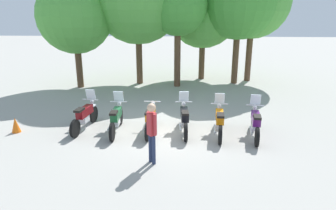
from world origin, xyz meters
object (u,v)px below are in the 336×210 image
tree_0 (75,16)px  motorcycle_2 (150,118)px  tree_3 (203,12)px  tree_4 (239,0)px  motorcycle_4 (219,121)px  tree_5 (253,1)px  traffic_cone (16,125)px  person_0 (152,128)px  motorcycle_3 (184,118)px  motorcycle_0 (85,116)px  motorcycle_1 (116,118)px  tree_2 (178,6)px  motorcycle_5 (255,122)px

tree_0 → motorcycle_2: bearing=-53.8°
tree_3 → tree_4: size_ratio=0.90×
motorcycle_4 → tree_5: size_ratio=0.32×
tree_0 → traffic_cone: 7.64m
person_0 → motorcycle_3: bearing=30.5°
tree_5 → person_0: bearing=-113.7°
motorcycle_0 → motorcycle_1: 1.24m
motorcycle_2 → person_0: bearing=-171.0°
tree_2 → tree_4: (3.40, 0.93, 0.32)m
motorcycle_5 → tree_5: 9.90m
person_0 → tree_2: tree_2 is taller
tree_3 → tree_0: bearing=-159.8°
motorcycle_4 → traffic_cone: bearing=95.1°
tree_2 → motorcycle_2: bearing=-96.6°
motorcycle_1 → tree_5: bearing=-37.6°
traffic_cone → motorcycle_1: bearing=3.8°
motorcycle_1 → tree_0: (-3.47, 6.49, 3.38)m
motorcycle_2 → tree_3: 9.94m
tree_2 → tree_5: tree_5 is taller
motorcycle_1 → motorcycle_3: same height
motorcycle_2 → tree_4: bearing=-26.3°
tree_4 → motorcycle_0: bearing=-130.7°
motorcycle_1 → person_0: person_0 is taller
motorcycle_5 → tree_0: 11.23m
tree_4 → motorcycle_1: bearing=-124.3°
motorcycle_0 → tree_0: size_ratio=0.37×
motorcycle_3 → motorcycle_5: size_ratio=1.00×
person_0 → tree_2: size_ratio=0.30×
motorcycle_2 → motorcycle_3: (1.22, 0.03, 0.01)m
tree_4 → tree_5: (0.92, 0.73, -0.03)m
motorcycle_0 → motorcycle_4: size_ratio=1.00×
traffic_cone → person_0: bearing=-21.7°
tree_0 → tree_4: (8.89, 1.46, 0.83)m
tree_3 → tree_5: 2.91m
motorcycle_0 → traffic_cone: motorcycle_0 is taller
motorcycle_1 → traffic_cone: bearing=92.3°
motorcycle_3 → motorcycle_0: bearing=84.8°
motorcycle_4 → traffic_cone: motorcycle_4 is taller
motorcycle_5 → tree_4: bearing=3.9°
motorcycle_1 → tree_0: 8.10m
motorcycle_4 → tree_3: 9.81m
motorcycle_2 → tree_5: 10.85m
motorcycle_2 → tree_0: size_ratio=0.37×
traffic_cone → motorcycle_5: bearing=0.4°
tree_4 → tree_2: bearing=-164.7°
tree_0 → motorcycle_0: bearing=-70.3°
tree_5 → tree_4: bearing=-141.5°
motorcycle_3 → motorcycle_4: (1.23, -0.18, 0.00)m
tree_5 → tree_2: bearing=-158.9°
tree_0 → tree_5: size_ratio=0.86×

